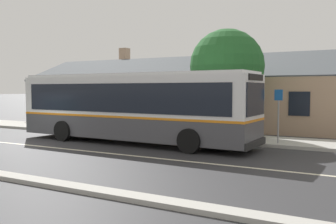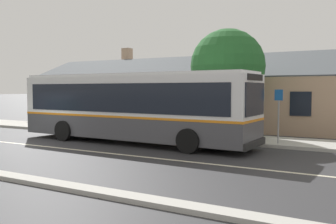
{
  "view_description": "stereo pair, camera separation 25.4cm",
  "coord_description": "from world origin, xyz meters",
  "px_view_note": "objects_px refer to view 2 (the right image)",
  "views": [
    {
      "loc": [
        13.83,
        -11.84,
        2.56
      ],
      "look_at": [
        5.48,
        3.49,
        1.49
      ],
      "focal_mm": 40.0,
      "sensor_mm": 36.0,
      "label": 1
    },
    {
      "loc": [
        14.05,
        -11.72,
        2.56
      ],
      "look_at": [
        5.48,
        3.49,
        1.49
      ],
      "focal_mm": 40.0,
      "sensor_mm": 36.0,
      "label": 2
    }
  ],
  "objects_px": {
    "transit_bus": "(132,106)",
    "bench_by_building": "(65,120)",
    "street_tree_primary": "(229,68)",
    "bus_stop_sign": "(279,110)"
  },
  "relations": [
    {
      "from": "bus_stop_sign",
      "to": "street_tree_primary",
      "type": "bearing_deg",
      "value": 146.58
    },
    {
      "from": "bus_stop_sign",
      "to": "bench_by_building",
      "type": "bearing_deg",
      "value": 177.4
    },
    {
      "from": "bench_by_building",
      "to": "transit_bus",
      "type": "bearing_deg",
      "value": -20.88
    },
    {
      "from": "transit_bus",
      "to": "bench_by_building",
      "type": "relative_size",
      "value": 6.66
    },
    {
      "from": "street_tree_primary",
      "to": "bus_stop_sign",
      "type": "bearing_deg",
      "value": -33.42
    },
    {
      "from": "transit_bus",
      "to": "bench_by_building",
      "type": "height_order",
      "value": "transit_bus"
    },
    {
      "from": "street_tree_primary",
      "to": "transit_bus",
      "type": "bearing_deg",
      "value": -129.04
    },
    {
      "from": "transit_bus",
      "to": "bus_stop_sign",
      "type": "bearing_deg",
      "value": 18.2
    },
    {
      "from": "transit_bus",
      "to": "street_tree_primary",
      "type": "xyz_separation_m",
      "value": [
        3.32,
        4.1,
        1.88
      ]
    },
    {
      "from": "transit_bus",
      "to": "street_tree_primary",
      "type": "distance_m",
      "value": 5.6
    }
  ]
}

